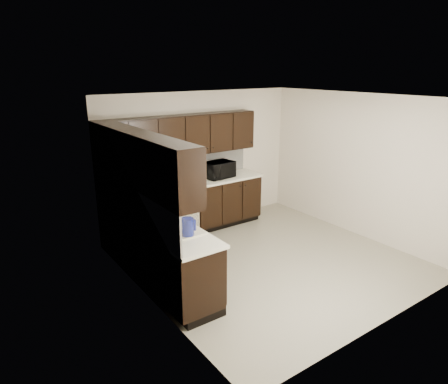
# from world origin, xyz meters

# --- Properties ---
(floor) EXTENTS (4.00, 4.00, 0.00)m
(floor) POSITION_xyz_m (0.00, 0.00, 0.00)
(floor) COLOR #A19B85
(floor) RESTS_ON ground
(ceiling) EXTENTS (4.00, 4.00, 0.00)m
(ceiling) POSITION_xyz_m (0.00, 0.00, 2.50)
(ceiling) COLOR white
(ceiling) RESTS_ON wall_back
(wall_back) EXTENTS (4.00, 0.02, 2.50)m
(wall_back) POSITION_xyz_m (0.00, 2.00, 1.25)
(wall_back) COLOR beige
(wall_back) RESTS_ON floor
(wall_left) EXTENTS (0.02, 4.00, 2.50)m
(wall_left) POSITION_xyz_m (-2.00, 0.00, 1.25)
(wall_left) COLOR beige
(wall_left) RESTS_ON floor
(wall_right) EXTENTS (0.02, 4.00, 2.50)m
(wall_right) POSITION_xyz_m (2.00, 0.00, 1.25)
(wall_right) COLOR beige
(wall_right) RESTS_ON floor
(wall_front) EXTENTS (4.00, 0.02, 2.50)m
(wall_front) POSITION_xyz_m (0.00, -2.00, 1.25)
(wall_front) COLOR beige
(wall_front) RESTS_ON floor
(lower_cabinets) EXTENTS (3.00, 2.80, 0.90)m
(lower_cabinets) POSITION_xyz_m (-1.01, 1.11, 0.41)
(lower_cabinets) COLOR black
(lower_cabinets) RESTS_ON floor
(countertop) EXTENTS (3.03, 2.83, 0.04)m
(countertop) POSITION_xyz_m (-1.01, 1.11, 0.92)
(countertop) COLOR white
(countertop) RESTS_ON lower_cabinets
(backsplash) EXTENTS (3.00, 2.80, 0.48)m
(backsplash) POSITION_xyz_m (-1.22, 1.32, 1.18)
(backsplash) COLOR silver
(backsplash) RESTS_ON countertop
(upper_cabinets) EXTENTS (3.00, 2.80, 0.70)m
(upper_cabinets) POSITION_xyz_m (-1.10, 1.20, 1.77)
(upper_cabinets) COLOR black
(upper_cabinets) RESTS_ON wall_back
(dishwasher) EXTENTS (0.58, 0.04, 0.78)m
(dishwasher) POSITION_xyz_m (-0.70, 1.41, 0.55)
(dishwasher) COLOR beige
(dishwasher) RESTS_ON lower_cabinets
(sink) EXTENTS (0.54, 0.82, 0.42)m
(sink) POSITION_xyz_m (-1.68, -0.01, 0.88)
(sink) COLOR beige
(sink) RESTS_ON countertop
(microwave) EXTENTS (0.59, 0.43, 0.30)m
(microwave) POSITION_xyz_m (0.20, 1.68, 1.09)
(microwave) COLOR black
(microwave) RESTS_ON countertop
(soap_bottle_a) EXTENTS (0.12, 0.13, 0.21)m
(soap_bottle_a) POSITION_xyz_m (-1.54, 0.58, 1.05)
(soap_bottle_a) COLOR gray
(soap_bottle_a) RESTS_ON countertop
(soap_bottle_b) EXTENTS (0.11, 0.11, 0.21)m
(soap_bottle_b) POSITION_xyz_m (-1.81, 1.02, 1.05)
(soap_bottle_b) COLOR gray
(soap_bottle_b) RESTS_ON countertop
(toaster_oven) EXTENTS (0.36, 0.30, 0.20)m
(toaster_oven) POSITION_xyz_m (-1.04, 1.67, 1.04)
(toaster_oven) COLOR #B0B0B2
(toaster_oven) RESTS_ON countertop
(storage_bin) EXTENTS (0.48, 0.39, 0.17)m
(storage_bin) POSITION_xyz_m (-1.68, 1.35, 1.02)
(storage_bin) COLOR white
(storage_bin) RESTS_ON countertop
(blue_pitcher) EXTENTS (0.18, 0.18, 0.23)m
(blue_pitcher) POSITION_xyz_m (-1.64, -0.33, 1.06)
(blue_pitcher) COLOR navy
(blue_pitcher) RESTS_ON countertop
(teal_tumbler) EXTENTS (0.11, 0.11, 0.21)m
(teal_tumbler) POSITION_xyz_m (-1.54, 1.26, 1.05)
(teal_tumbler) COLOR #0C7E8C
(teal_tumbler) RESTS_ON countertop
(paper_towel_roll) EXTENTS (0.16, 0.16, 0.29)m
(paper_towel_roll) POSITION_xyz_m (-1.59, 0.74, 1.08)
(paper_towel_roll) COLOR silver
(paper_towel_roll) RESTS_ON countertop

